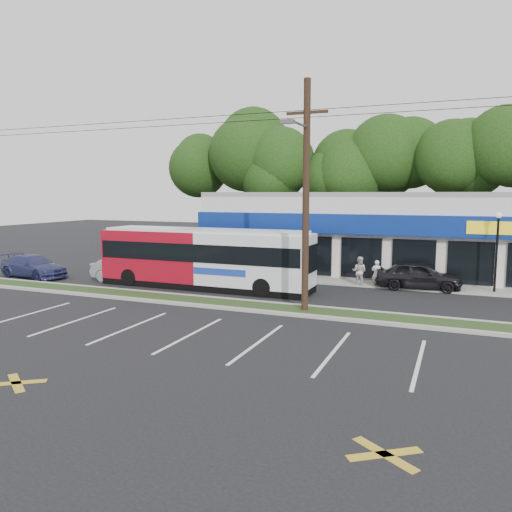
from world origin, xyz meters
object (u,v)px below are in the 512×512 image
at_px(pedestrian_a, 376,274).
at_px(car_blue, 34,266).
at_px(metrobus, 205,257).
at_px(utility_pole, 302,189).
at_px(pedestrian_b, 359,271).
at_px(lamp_post, 497,243).
at_px(car_dark, 418,275).
at_px(car_silver, 126,270).

bearing_deg(pedestrian_a, car_blue, 9.64).
xyz_separation_m(metrobus, car_blue, (-11.57, -1.00, -1.04)).
distance_m(utility_pole, pedestrian_b, 8.69).
xyz_separation_m(lamp_post, metrobus, (-14.83, -4.30, -0.94)).
bearing_deg(pedestrian_a, car_dark, -179.53).
distance_m(car_blue, pedestrian_b, 19.99).
xyz_separation_m(car_blue, pedestrian_b, (19.42, 4.72, 0.15)).
height_order(pedestrian_a, pedestrian_b, pedestrian_b).
bearing_deg(pedestrian_a, metrobus, 19.84).
height_order(utility_pole, car_dark, utility_pole).
bearing_deg(metrobus, car_blue, -174.82).
relative_size(pedestrian_a, pedestrian_b, 0.90).
bearing_deg(pedestrian_b, car_dark, -168.92).
bearing_deg(metrobus, lamp_post, 16.41).
distance_m(car_dark, pedestrian_b, 3.19).
bearing_deg(car_blue, pedestrian_a, -68.69).
relative_size(lamp_post, car_silver, 0.96).
bearing_deg(lamp_post, car_dark, -175.48).
xyz_separation_m(metrobus, pedestrian_b, (7.85, 3.72, -0.89)).
height_order(car_silver, pedestrian_a, pedestrian_a).
bearing_deg(metrobus, utility_pole, -27.97).
distance_m(car_silver, pedestrian_a, 14.54).
relative_size(car_blue, pedestrian_b, 2.84).
xyz_separation_m(utility_pole, pedestrian_b, (1.19, 7.29, -4.57)).
height_order(lamp_post, pedestrian_a, lamp_post).
bearing_deg(car_dark, pedestrian_b, 90.38).
distance_m(car_silver, car_blue, 6.45).
bearing_deg(pedestrian_a, pedestrian_b, 3.27).
height_order(car_dark, pedestrian_b, pedestrian_b).
xyz_separation_m(utility_pole, car_dark, (4.37, 7.57, -4.64)).
height_order(car_silver, car_blue, car_silver).
bearing_deg(car_dark, utility_pole, 145.36).
bearing_deg(pedestrian_b, metrobus, 31.40).
height_order(metrobus, car_silver, metrobus).
relative_size(car_dark, pedestrian_b, 2.68).
relative_size(lamp_post, pedestrian_b, 2.52).
xyz_separation_m(car_blue, pedestrian_a, (20.36, 4.84, 0.06)).
bearing_deg(pedestrian_a, lamp_post, -179.32).
bearing_deg(metrobus, car_silver, -177.52).
relative_size(metrobus, car_dark, 2.69).
distance_m(lamp_post, pedestrian_a, 6.34).
distance_m(utility_pole, car_dark, 9.90).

